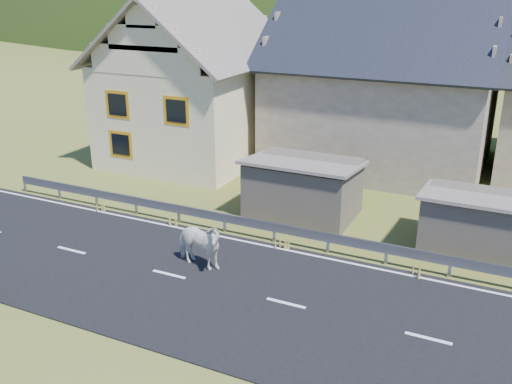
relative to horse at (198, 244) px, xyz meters
The scene contains 9 objects.
ground 3.61m from the horse, 14.01° to the right, with size 160.00×160.00×0.00m, color #444C18.
road 3.61m from the horse, 14.01° to the right, with size 60.00×7.00×0.04m, color black.
lane_markings 3.60m from the horse, 14.01° to the right, with size 60.00×6.60×0.01m, color silver.
guardrail 4.44m from the horse, 39.73° to the left, with size 28.10×0.09×0.75m.
shed_left 5.83m from the horse, 76.02° to the left, with size 4.30×3.30×2.40m, color #5F5649.
shed_right 9.44m from the horse, 33.08° to the left, with size 3.80×2.90×2.20m, color #5F5649.
house_cream 13.42m from the horse, 120.62° to the left, with size 7.80×9.80×8.30m.
house_stone_a 14.84m from the horse, 80.35° to the left, with size 10.80×9.80×8.90m.
horse is the anchor object (origin of this frame).
Camera 1 is at (5.35, -13.23, 8.73)m, focal length 40.00 mm.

